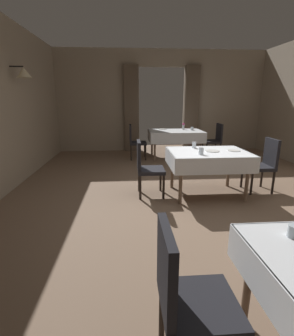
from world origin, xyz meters
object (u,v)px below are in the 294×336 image
Objects in this scene: chair_far_left at (135,140)px; glass_mid_d at (201,151)px; dining_table_mid at (208,157)px; dining_table_far at (176,134)px; glass_near_c at (293,231)px; glass_mid_c at (194,145)px; chair_mid_left at (146,166)px; plate_mid_b at (212,151)px; plate_mid_a at (234,150)px; plate_far_b at (163,129)px; glass_far_c at (192,129)px; chair_far_right at (215,139)px; chair_mid_right at (264,162)px; flower_vase_far at (183,126)px; chair_near_left at (186,295)px.

chair_far_left is 8.51× the size of glass_mid_d.
dining_table_mid and dining_table_far have the same top height.
glass_mid_c is (0.14, 2.97, 0.01)m from glass_near_c.
dining_table_far is 2.95m from chair_mid_left.
plate_mid_b is at bearing -88.21° from dining_table_far.
plate_far_b is (-0.76, 3.14, 0.00)m from plate_mid_a.
glass_near_c is 0.89× the size of glass_far_c.
chair_far_right reaches higher than glass_mid_d.
chair_mid_right reaches higher than glass_mid_d.
plate_mid_b is 1.22× the size of flower_vase_far.
plate_far_b is at bearing 114.11° from chair_mid_right.
glass_mid_c is 2.85m from plate_far_b.
dining_table_mid is at bearing -89.57° from dining_table_far.
plate_mid_a reaches higher than dining_table_far.
glass_far_c is at bearing 4.83° from chair_far_left.
chair_far_left is (-1.11, -0.06, -0.14)m from dining_table_far.
flower_vase_far is at bearing 13.07° from chair_far_left.
chair_mid_left is at bearing -102.69° from plate_far_b.
plate_mid_a is (0.74, 2.68, -0.03)m from glass_near_c.
dining_table_far is 1.56× the size of chair_far_right.
plate_mid_a is 0.67m from glass_mid_d.
plate_far_b reaches higher than dining_table_far.
glass_far_c reaches higher than plate_mid_a.
chair_far_left is at bearing 111.59° from glass_mid_c.
plate_mid_b is (-0.37, -0.01, 0.00)m from plate_mid_a.
chair_far_right is 8.51× the size of glass_mid_d.
glass_mid_d is (-0.17, -3.04, 0.15)m from dining_table_far.
chair_far_right is (2.10, 5.67, 0.00)m from chair_near_left.
chair_mid_right is 3.41m from chair_far_left.
plate_mid_b is (0.09, -2.81, 0.10)m from dining_table_far.
dining_table_mid is 3.02m from chair_near_left.
chair_mid_right reaches higher than plate_far_b.
chair_mid_right is 1.00× the size of chair_far_left.
chair_mid_right is (2.06, 0.07, 0.00)m from chair_mid_left.
plate_mid_a is at bearing -80.78° from dining_table_far.
glass_mid_d is (-1.28, -3.06, 0.29)m from chair_far_right.
glass_mid_c and glass_mid_d have the same top height.
chair_near_left is 1.00× the size of chair_far_right.
glass_mid_c is (-0.16, 0.30, 0.15)m from dining_table_mid.
flower_vase_far is 0.28m from glass_far_c.
chair_mid_right reaches higher than plate_mid_a.
glass_mid_c is (-1.19, 0.20, 0.29)m from chair_mid_right.
plate_mid_a is 1.81× the size of glass_mid_d.
dining_table_far is 1.56× the size of chair_mid_left.
flower_vase_far reaches higher than chair_mid_left.
plate_mid_b is 1.01× the size of plate_far_b.
chair_far_right is 3.02m from plate_mid_b.
plate_mid_a reaches higher than dining_table_mid.
chair_near_left reaches higher than glass_near_c.
glass_near_c is at bearing -97.94° from plate_mid_b.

